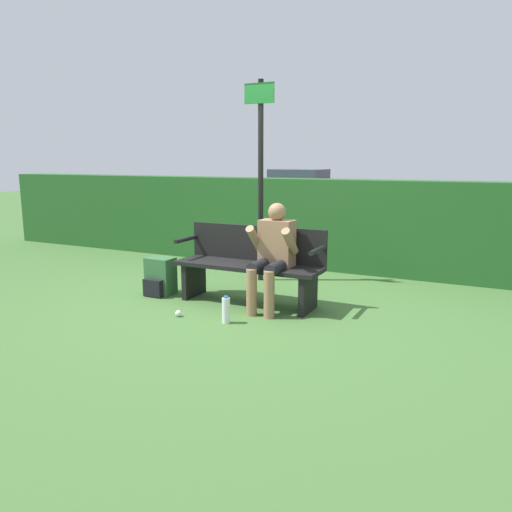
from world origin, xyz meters
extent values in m
plane|color=#426B33|center=(0.00, 0.00, 0.00)|extent=(40.00, 40.00, 0.00)
cube|color=#235623|center=(0.00, 2.19, 0.65)|extent=(12.00, 0.48, 1.31)
cube|color=black|center=(0.00, 0.00, 0.43)|extent=(1.67, 0.48, 0.05)
cube|color=black|center=(0.00, 0.22, 0.65)|extent=(1.67, 0.04, 0.40)
cube|color=black|center=(-0.71, 0.00, 0.20)|extent=(0.06, 0.43, 0.41)
cube|color=black|center=(0.71, 0.00, 0.20)|extent=(0.06, 0.43, 0.41)
cylinder|color=black|center=(-0.81, 0.00, 0.67)|extent=(0.05, 0.43, 0.05)
cylinder|color=black|center=(0.81, 0.00, 0.67)|extent=(0.05, 0.43, 0.05)
cube|color=#997051|center=(0.33, 0.05, 0.70)|extent=(0.36, 0.22, 0.50)
sphere|color=#997051|center=(0.33, 0.05, 1.04)|extent=(0.19, 0.19, 0.19)
cylinder|color=black|center=(0.23, -0.16, 0.49)|extent=(0.13, 0.41, 0.13)
cylinder|color=black|center=(0.43, -0.16, 0.49)|extent=(0.13, 0.41, 0.13)
cylinder|color=#997051|center=(0.23, -0.36, 0.24)|extent=(0.11, 0.11, 0.49)
cylinder|color=#997051|center=(0.43, -0.36, 0.24)|extent=(0.11, 0.11, 0.49)
cylinder|color=#997051|center=(0.12, -0.07, 0.76)|extent=(0.09, 0.31, 0.31)
cylinder|color=#997051|center=(0.53, -0.07, 0.76)|extent=(0.09, 0.31, 0.31)
cube|color=#336638|center=(-1.12, -0.10, 0.22)|extent=(0.32, 0.23, 0.44)
cube|color=black|center=(-1.12, -0.25, 0.11)|extent=(0.24, 0.08, 0.20)
cylinder|color=white|center=(0.12, -0.70, 0.13)|extent=(0.08, 0.08, 0.26)
cylinder|color=#2D66B2|center=(0.12, -0.70, 0.27)|extent=(0.04, 0.04, 0.02)
cylinder|color=black|center=(-0.36, 1.08, 1.29)|extent=(0.07, 0.07, 2.57)
cube|color=#196626|center=(-0.36, 1.03, 2.40)|extent=(0.41, 0.02, 0.25)
cube|color=maroon|center=(-4.67, 13.41, 0.47)|extent=(4.18, 2.00, 0.55)
cube|color=#333D4C|center=(-4.67, 13.41, 0.98)|extent=(2.04, 1.68, 0.48)
cylinder|color=black|center=(-3.36, 14.21, 0.32)|extent=(0.64, 0.21, 0.63)
cylinder|color=black|center=(-3.44, 12.48, 0.32)|extent=(0.64, 0.21, 0.63)
cylinder|color=black|center=(-5.90, 14.33, 0.32)|extent=(0.64, 0.21, 0.63)
cylinder|color=black|center=(-5.98, 12.60, 0.32)|extent=(0.64, 0.21, 0.63)
sphere|color=silver|center=(-0.43, -0.74, 0.03)|extent=(0.07, 0.07, 0.07)
camera|label=1|loc=(2.46, -4.79, 1.59)|focal=35.00mm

